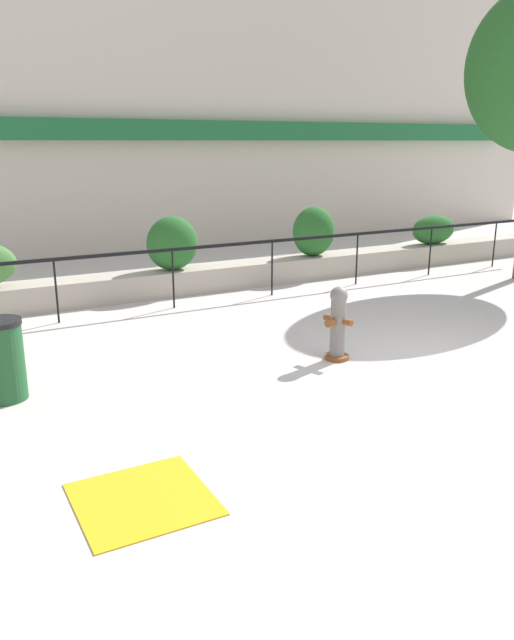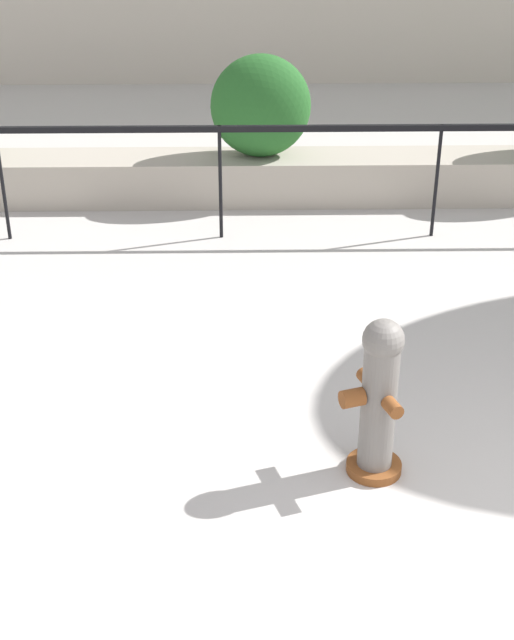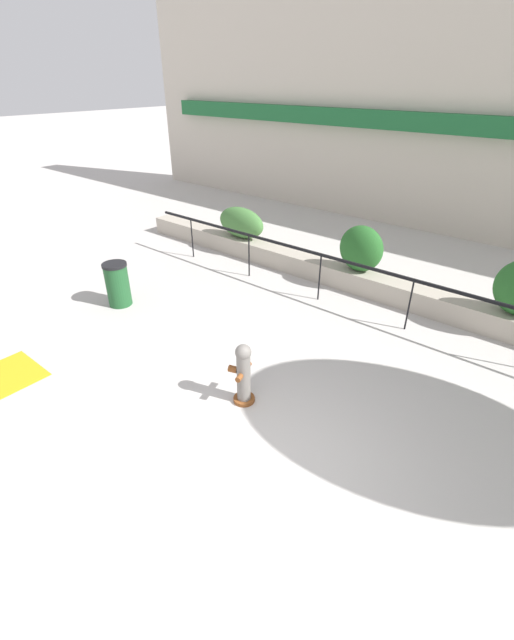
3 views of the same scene
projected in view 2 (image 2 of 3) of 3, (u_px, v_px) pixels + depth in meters
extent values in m
cube|color=#ADA393|center=(414.00, 177.00, 9.94)|extent=(18.00, 0.70, 0.50)
cube|color=black|center=(442.00, 128.00, 8.57)|extent=(15.00, 0.05, 0.06)
cylinder|color=black|center=(3.00, 184.00, 8.75)|extent=(0.04, 0.04, 1.15)
cylinder|color=black|center=(220.00, 183.00, 8.79)|extent=(0.04, 0.04, 1.15)
cylinder|color=black|center=(436.00, 182.00, 8.82)|extent=(0.04, 0.04, 1.15)
ellipsoid|color=#235B23|center=(261.00, 106.00, 9.54)|extent=(1.08, 0.70, 1.10)
cylinder|color=brown|center=(374.00, 466.00, 5.66)|extent=(0.45, 0.45, 0.06)
cylinder|color=slate|center=(378.00, 407.00, 5.45)|extent=(0.28, 0.28, 0.85)
sphere|color=slate|center=(383.00, 340.00, 5.22)|extent=(0.25, 0.25, 0.25)
cylinder|color=brown|center=(352.00, 398.00, 5.34)|extent=(0.17, 0.15, 0.11)
cylinder|color=brown|center=(367.00, 378.00, 5.54)|extent=(0.13, 0.15, 0.09)
cylinder|color=brown|center=(393.00, 408.00, 5.25)|extent=(0.13, 0.15, 0.09)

